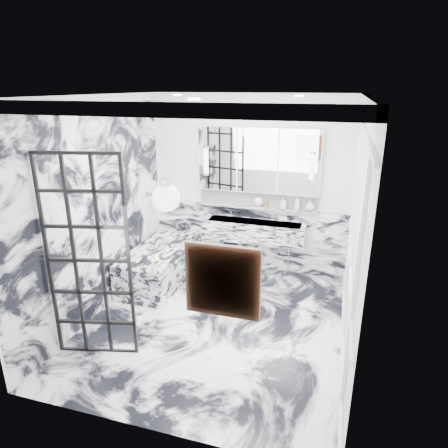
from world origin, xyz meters
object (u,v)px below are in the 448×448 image
(crittall_door, at_px, (88,260))
(bathtub, at_px, (161,264))
(trough_sink, at_px, (254,231))
(mirror_cabinet, at_px, (258,160))

(crittall_door, height_order, bathtub, crittall_door)
(crittall_door, bearing_deg, trough_sink, 49.92)
(mirror_cabinet, bearing_deg, crittall_door, -115.27)
(bathtub, bearing_deg, trough_sink, 26.48)
(crittall_door, height_order, mirror_cabinet, mirror_cabinet)
(trough_sink, bearing_deg, crittall_door, -116.75)
(trough_sink, distance_m, bathtub, 1.55)
(trough_sink, relative_size, bathtub, 0.97)
(trough_sink, bearing_deg, bathtub, -153.52)
(trough_sink, distance_m, mirror_cabinet, 1.10)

